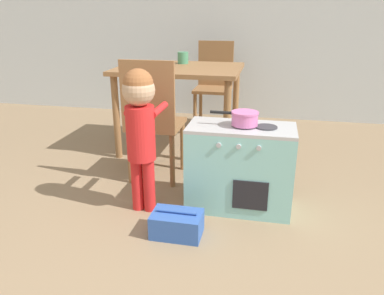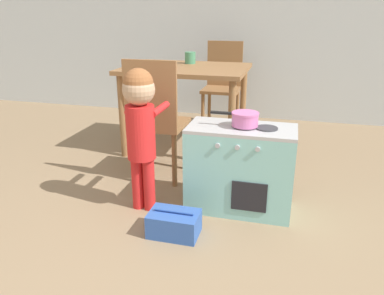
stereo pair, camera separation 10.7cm
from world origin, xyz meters
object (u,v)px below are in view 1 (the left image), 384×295
object	(u,v)px
toy_basket	(177,224)
cup_on_table	(183,58)
dining_table	(180,79)
dining_chair_far	(214,83)
toy_pot	(244,118)
play_kitchen	(240,168)
dining_chair_near	(153,119)
child_figure	(140,119)

from	to	relation	value
toy_basket	cup_on_table	bearing A→B (deg)	101.88
dining_table	cup_on_table	xyz separation A→B (m)	(-0.02, 0.20, 0.15)
dining_chair_far	toy_pot	bearing A→B (deg)	104.48
toy_basket	dining_chair_far	bearing A→B (deg)	93.57
dining_chair_far	cup_on_table	xyz separation A→B (m)	(-0.20, -0.56, 0.32)
play_kitchen	cup_on_table	bearing A→B (deg)	118.29
dining_chair_near	play_kitchen	bearing A→B (deg)	-23.53
toy_pot	dining_chair_far	world-z (taller)	dining_chair_far
child_figure	dining_chair_far	world-z (taller)	dining_chair_far
play_kitchen	dining_chair_far	world-z (taller)	dining_chair_far
child_figure	dining_chair_near	bearing A→B (deg)	98.32
toy_basket	play_kitchen	bearing A→B (deg)	52.52
play_kitchen	dining_table	size ratio (longest dim) A/B	0.62
play_kitchen	toy_pot	distance (m)	0.32
toy_pot	dining_chair_far	distance (m)	1.81
toy_basket	dining_chair_far	size ratio (longest dim) A/B	0.31
child_figure	dining_table	bearing A→B (deg)	92.12
child_figure	dining_chair_far	distance (m)	1.91
child_figure	dining_table	distance (m)	1.14
dining_table	dining_chair_far	bearing A→B (deg)	76.64
dining_table	toy_basket	bearing A→B (deg)	-77.10
dining_table	dining_chair_far	size ratio (longest dim) A/B	1.17
dining_chair_near	cup_on_table	xyz separation A→B (m)	(0.00, 0.91, 0.32)
child_figure	cup_on_table	bearing A→B (deg)	92.53
toy_pot	toy_basket	world-z (taller)	toy_pot
dining_table	dining_chair_far	distance (m)	0.81
toy_pot	dining_chair_near	world-z (taller)	dining_chair_near
play_kitchen	dining_table	world-z (taller)	dining_table
child_figure	cup_on_table	distance (m)	1.36
dining_chair_near	dining_chair_far	size ratio (longest dim) A/B	1.00
play_kitchen	child_figure	xyz separation A→B (m)	(-0.58, -0.16, 0.32)
dining_chair_near	cup_on_table	world-z (taller)	dining_chair_near
toy_basket	dining_table	world-z (taller)	dining_table
dining_table	dining_chair_near	size ratio (longest dim) A/B	1.17
toy_pot	dining_table	size ratio (longest dim) A/B	0.28
toy_pot	toy_basket	size ratio (longest dim) A/B	1.03
toy_pot	dining_table	world-z (taller)	dining_table
dining_chair_far	dining_chair_near	bearing A→B (deg)	82.11
dining_chair_far	child_figure	bearing A→B (deg)	85.79
toy_pot	play_kitchen	bearing A→B (deg)	-177.89
toy_pot	toy_basket	bearing A→B (deg)	-128.62
play_kitchen	dining_chair_far	distance (m)	1.81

